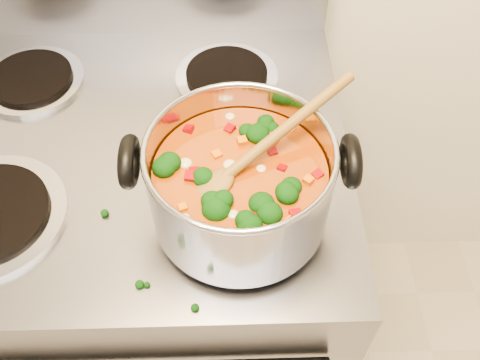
% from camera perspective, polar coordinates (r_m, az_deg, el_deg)
% --- Properties ---
extents(electric_range, '(0.74, 0.67, 1.08)m').
position_cam_1_polar(electric_range, '(1.27, -8.98, -9.61)').
color(electric_range, gray).
rests_on(electric_range, ground).
extents(stockpot, '(0.30, 0.25, 0.15)m').
position_cam_1_polar(stockpot, '(0.72, -0.01, -0.44)').
color(stockpot, '#ABABB3').
rests_on(stockpot, electric_range).
extents(wooden_spoon, '(0.23, 0.18, 0.09)m').
position_cam_1_polar(wooden_spoon, '(0.69, 0.94, 2.38)').
color(wooden_spoon, olive).
rests_on(wooden_spoon, stockpot).
extents(cooktop_crumbs, '(0.35, 0.37, 0.01)m').
position_cam_1_polar(cooktop_crumbs, '(0.81, -0.50, -1.24)').
color(cooktop_crumbs, black).
rests_on(cooktop_crumbs, electric_range).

